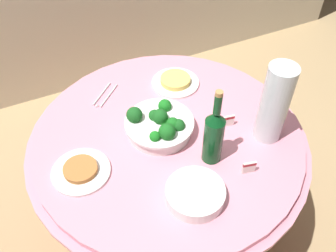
# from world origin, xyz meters

# --- Properties ---
(ground_plane) EXTENTS (6.00, 6.00, 0.00)m
(ground_plane) POSITION_xyz_m (0.00, 0.00, 0.00)
(ground_plane) COLOR tan
(buffet_table) EXTENTS (1.16, 1.16, 0.74)m
(buffet_table) POSITION_xyz_m (0.00, 0.00, 0.38)
(buffet_table) COLOR maroon
(buffet_table) RESTS_ON ground_plane
(broccoli_bowl) EXTENTS (0.28, 0.28, 0.12)m
(broccoli_bowl) POSITION_xyz_m (-0.03, 0.02, 0.78)
(broccoli_bowl) COLOR white
(broccoli_bowl) RESTS_ON buffet_table
(plate_stack) EXTENTS (0.21, 0.21, 0.05)m
(plate_stack) POSITION_xyz_m (-0.04, -0.32, 0.77)
(plate_stack) COLOR white
(plate_stack) RESTS_ON buffet_table
(wine_bottle) EXTENTS (0.07, 0.07, 0.34)m
(wine_bottle) POSITION_xyz_m (0.10, -0.18, 0.87)
(wine_bottle) COLOR #0C411B
(wine_bottle) RESTS_ON buffet_table
(decorative_fruit_vase) EXTENTS (0.11, 0.11, 0.34)m
(decorative_fruit_vase) POSITION_xyz_m (0.36, -0.17, 0.90)
(decorative_fruit_vase) COLOR silver
(decorative_fruit_vase) RESTS_ON buffet_table
(serving_tongs) EXTENTS (0.15, 0.14, 0.01)m
(serving_tongs) POSITION_xyz_m (-0.16, 0.33, 0.74)
(serving_tongs) COLOR silver
(serving_tongs) RESTS_ON buffet_table
(food_plate_noodles) EXTENTS (0.22, 0.22, 0.04)m
(food_plate_noodles) POSITION_xyz_m (0.17, 0.28, 0.75)
(food_plate_noodles) COLOR white
(food_plate_noodles) RESTS_ON buffet_table
(food_plate_peanuts) EXTENTS (0.22, 0.22, 0.03)m
(food_plate_peanuts) POSITION_xyz_m (-0.37, -0.04, 0.75)
(food_plate_peanuts) COLOR white
(food_plate_peanuts) RESTS_ON buffet_table
(label_placard_front) EXTENTS (0.05, 0.02, 0.05)m
(label_placard_front) POSITION_xyz_m (0.25, -0.06, 0.77)
(label_placard_front) COLOR white
(label_placard_front) RESTS_ON buffet_table
(label_placard_mid) EXTENTS (0.05, 0.02, 0.05)m
(label_placard_mid) POSITION_xyz_m (0.19, -0.30, 0.77)
(label_placard_mid) COLOR white
(label_placard_mid) RESTS_ON buffet_table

